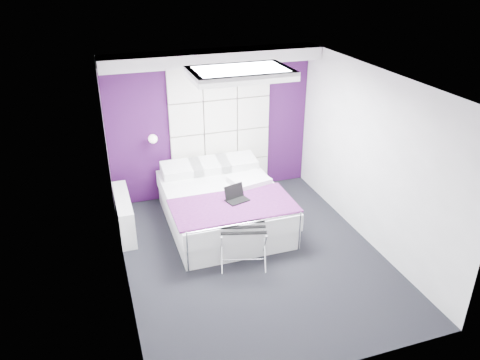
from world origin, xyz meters
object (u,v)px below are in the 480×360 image
(bed, at_px, (223,205))
(luggage_rack, at_px, (243,245))
(radiator, at_px, (124,214))
(nightstand, at_px, (177,170))
(laptop, at_px, (236,196))
(wall_lamp, at_px, (153,138))

(bed, height_order, luggage_rack, bed)
(luggage_rack, bearing_deg, radiator, 152.06)
(nightstand, relative_size, laptop, 1.52)
(nightstand, bearing_deg, wall_lamp, 173.94)
(wall_lamp, bearing_deg, laptop, -55.35)
(wall_lamp, relative_size, nightstand, 0.30)
(laptop, bearing_deg, luggage_rack, -117.91)
(bed, bearing_deg, luggage_rack, -92.64)
(wall_lamp, relative_size, laptop, 0.46)
(radiator, bearing_deg, laptop, -22.55)
(nightstand, distance_m, laptop, 1.53)
(luggage_rack, relative_size, laptop, 1.91)
(wall_lamp, distance_m, laptop, 1.83)
(bed, distance_m, nightstand, 1.15)
(radiator, relative_size, luggage_rack, 1.93)
(luggage_rack, bearing_deg, nightstand, 118.36)
(bed, xyz_separation_m, laptop, (0.09, -0.42, 0.35))
(radiator, height_order, bed, bed)
(radiator, distance_m, nightstand, 1.28)
(nightstand, bearing_deg, laptop, -66.17)
(bed, distance_m, luggage_rack, 1.18)
(radiator, height_order, laptop, laptop)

